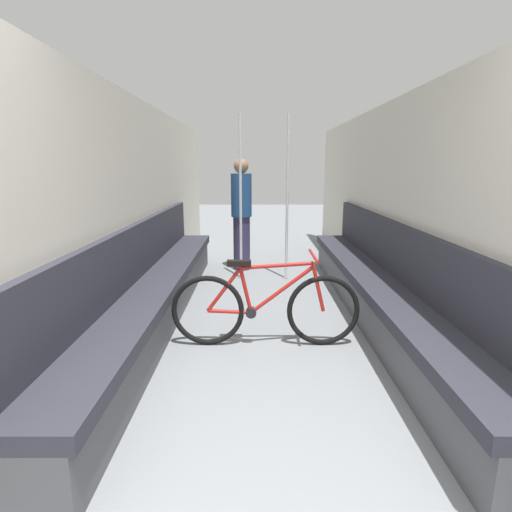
{
  "coord_description": "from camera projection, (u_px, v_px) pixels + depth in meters",
  "views": [
    {
      "loc": [
        -0.11,
        -1.08,
        1.52
      ],
      "look_at": [
        -0.12,
        3.49,
        0.48
      ],
      "focal_mm": 28.0,
      "sensor_mm": 36.0,
      "label": 1
    }
  ],
  "objects": [
    {
      "name": "wall_left",
      "position": [
        131.0,
        210.0,
        3.93
      ],
      "size": [
        0.1,
        8.92,
        2.19
      ],
      "primitive_type": "cube",
      "color": "beige",
      "rests_on": "ground"
    },
    {
      "name": "wall_right",
      "position": [
        405.0,
        210.0,
        3.93
      ],
      "size": [
        0.1,
        8.92,
        2.19
      ],
      "primitive_type": "cube",
      "color": "beige",
      "rests_on": "ground"
    },
    {
      "name": "bench_seat_row_left",
      "position": [
        156.0,
        290.0,
        3.95
      ],
      "size": [
        0.46,
        4.75,
        0.98
      ],
      "color": "#4C4C51",
      "rests_on": "ground"
    },
    {
      "name": "bench_seat_row_right",
      "position": [
        379.0,
        290.0,
        3.95
      ],
      "size": [
        0.46,
        4.75,
        0.98
      ],
      "color": "#4C4C51",
      "rests_on": "ground"
    },
    {
      "name": "bicycle",
      "position": [
        265.0,
        308.0,
        3.4
      ],
      "size": [
        1.61,
        0.46,
        0.8
      ],
      "rotation": [
        0.0,
        0.0,
        0.17
      ],
      "color": "black",
      "rests_on": "ground"
    },
    {
      "name": "grab_pole_near",
      "position": [
        241.0,
        201.0,
        5.31
      ],
      "size": [
        0.08,
        0.08,
        2.17
      ],
      "color": "gray",
      "rests_on": "ground"
    },
    {
      "name": "grab_pole_far",
      "position": [
        288.0,
        201.0,
        5.29
      ],
      "size": [
        0.08,
        0.08,
        2.17
      ],
      "color": "gray",
      "rests_on": "ground"
    },
    {
      "name": "passenger_standing",
      "position": [
        242.0,
        214.0,
        5.84
      ],
      "size": [
        0.3,
        0.3,
        1.62
      ],
      "rotation": [
        0.0,
        0.0,
        -2.96
      ],
      "color": "#332D4C",
      "rests_on": "ground"
    }
  ]
}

